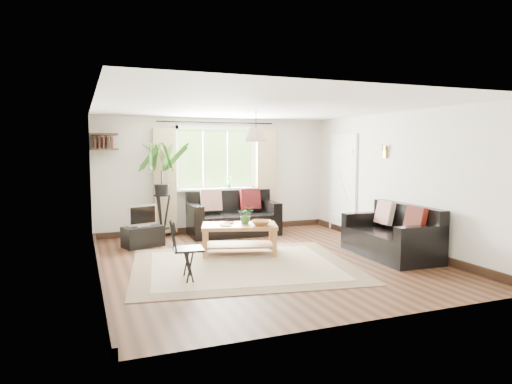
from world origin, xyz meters
name	(u,v)px	position (x,y,z in m)	size (l,w,h in m)	color
floor	(265,260)	(0.00, 0.00, 0.00)	(5.50, 5.50, 0.00)	black
ceiling	(265,107)	(0.00, 0.00, 2.40)	(5.50, 5.50, 0.00)	white
wall_back	(216,175)	(0.00, 2.75, 1.20)	(5.00, 0.02, 2.40)	beige
wall_front	(370,205)	(0.00, -2.75, 1.20)	(5.00, 0.02, 2.40)	beige
wall_left	(96,190)	(-2.50, 0.00, 1.20)	(0.02, 5.50, 2.40)	beige
wall_right	(397,181)	(2.50, 0.00, 1.20)	(0.02, 5.50, 2.40)	beige
rug	(243,265)	(-0.44, -0.20, 0.01)	(3.25, 2.79, 0.02)	beige
window	(216,159)	(0.00, 2.71, 1.55)	(2.50, 0.16, 2.16)	white
door	(343,185)	(2.47, 1.70, 1.00)	(0.06, 0.96, 2.06)	silver
corner_shelf	(104,142)	(-2.25, 2.50, 1.89)	(0.50, 0.50, 0.34)	black
pendant_lamp	(256,131)	(0.00, 0.40, 2.05)	(0.36, 0.36, 0.54)	beige
wall_sconce	(384,150)	(2.43, 0.30, 1.74)	(0.12, 0.12, 0.28)	beige
sofa_back	(234,214)	(0.22, 2.24, 0.42)	(1.80, 0.90, 0.85)	black
sofa_right	(390,232)	(2.01, -0.49, 0.40)	(0.85, 1.71, 0.80)	black
coffee_table	(239,239)	(-0.24, 0.56, 0.25)	(1.23, 0.67, 0.50)	brown
table_plant	(246,215)	(-0.11, 0.58, 0.65)	(0.27, 0.23, 0.30)	#326026
bowl	(261,223)	(0.07, 0.34, 0.54)	(0.32, 0.32, 0.08)	#9F6936
book_a	(221,225)	(-0.57, 0.54, 0.51)	(0.16, 0.22, 0.02)	silver
book_b	(225,223)	(-0.43, 0.76, 0.51)	(0.15, 0.20, 0.02)	#5B2A24
tv_stand	(143,237)	(-1.67, 1.72, 0.19)	(0.69, 0.39, 0.37)	black
tv	(142,215)	(-1.67, 1.72, 0.57)	(0.53, 0.18, 0.41)	#A5A5AA
palm_stand	(162,191)	(-1.22, 2.32, 0.94)	(0.73, 0.73, 1.89)	black
folding_chair	(188,250)	(-1.38, -0.64, 0.41)	(0.42, 0.42, 0.82)	black
sill_plant	(229,182)	(0.25, 2.63, 1.06)	(0.14, 0.10, 0.27)	#2D6023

